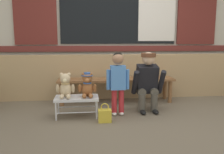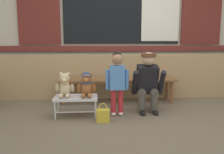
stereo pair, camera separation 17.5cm
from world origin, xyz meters
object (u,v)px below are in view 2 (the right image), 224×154
teddy_bear_plain (65,86)px  child_standing (117,77)px  small_display_bench (76,99)px  handbag_on_ground (103,115)px  teddy_bear_with_hat (87,85)px  adult_crouching (148,82)px  wooden_bench_long (118,82)px

teddy_bear_plain → child_standing: child_standing is taller
small_display_bench → handbag_on_ground: size_ratio=2.35×
teddy_bear_with_hat → adult_crouching: bearing=9.9°
wooden_bench_long → teddy_bear_plain: bearing=-138.2°
child_standing → wooden_bench_long: bearing=84.6°
wooden_bench_long → adult_crouching: bearing=-53.9°
teddy_bear_with_hat → adult_crouching: (0.96, 0.17, 0.01)m
small_display_bench → adult_crouching: size_ratio=0.67×
handbag_on_ground → child_standing: bearing=53.2°
wooden_bench_long → handbag_on_ground: bearing=-105.6°
child_standing → adult_crouching: (0.50, 0.16, -0.11)m
child_standing → handbag_on_ground: size_ratio=3.52×
teddy_bear_plain → handbag_on_ground: 0.73m
teddy_bear_plain → wooden_bench_long: bearing=41.8°
teddy_bear_with_hat → handbag_on_ground: 0.53m
wooden_bench_long → teddy_bear_plain: (-0.85, -0.76, 0.09)m
small_display_bench → handbag_on_ground: bearing=-36.4°
small_display_bench → teddy_bear_plain: teddy_bear_plain is taller
adult_crouching → handbag_on_ground: (-0.72, -0.46, -0.38)m
teddy_bear_plain → handbag_on_ground: (0.56, -0.29, -0.37)m
teddy_bear_with_hat → handbag_on_ground: bearing=-51.3°
small_display_bench → teddy_bear_plain: bearing=179.5°
small_display_bench → adult_crouching: adult_crouching is taller
child_standing → adult_crouching: size_ratio=1.01×
wooden_bench_long → small_display_bench: wooden_bench_long is taller
adult_crouching → wooden_bench_long: bearing=126.1°
adult_crouching → handbag_on_ground: bearing=-147.6°
wooden_bench_long → small_display_bench: 1.03m
small_display_bench → teddy_bear_with_hat: bearing=0.8°
wooden_bench_long → child_standing: (-0.07, -0.75, 0.22)m
teddy_bear_with_hat → adult_crouching: size_ratio=0.38×
wooden_bench_long → handbag_on_ground: (-0.29, -1.05, -0.28)m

